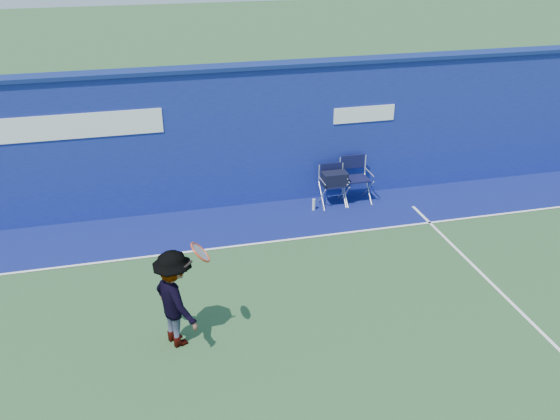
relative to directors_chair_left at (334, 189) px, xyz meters
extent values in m
plane|color=#2B4F2A|center=(-2.81, -4.53, -0.38)|extent=(80.00, 80.00, 0.00)
cube|color=navy|center=(-2.81, 0.67, 1.12)|extent=(24.00, 0.40, 3.00)
cube|color=navy|center=(-2.81, 0.67, 2.66)|extent=(24.00, 0.50, 0.08)
cube|color=white|center=(-5.81, 0.46, 1.72)|extent=(4.50, 0.02, 0.50)
cube|color=white|center=(0.79, 0.46, 1.52)|extent=(1.40, 0.02, 0.35)
cube|color=#0D1657|center=(-2.81, -0.43, -0.38)|extent=(24.00, 1.80, 0.01)
cube|color=white|center=(-2.81, -1.33, -0.37)|extent=(24.00, 0.06, 0.01)
cube|color=black|center=(0.00, 0.00, 0.11)|extent=(0.48, 0.40, 0.03)
cube|color=silver|center=(0.00, 0.23, 0.31)|extent=(0.54, 0.02, 0.40)
cube|color=black|center=(0.00, 0.23, 0.39)|extent=(0.48, 0.03, 0.28)
cube|color=black|center=(0.00, -0.03, 0.26)|extent=(0.54, 0.32, 0.30)
cube|color=black|center=(0.54, 0.06, 0.17)|extent=(0.53, 0.45, 0.03)
cube|color=silver|center=(0.54, 0.33, 0.39)|extent=(0.61, 0.03, 0.44)
cube|color=black|center=(0.54, 0.33, 0.48)|extent=(0.53, 0.03, 0.31)
cylinder|color=silver|center=(-0.50, -0.15, -0.25)|extent=(0.07, 0.07, 0.26)
imported|color=#EA4738|center=(-3.78, -3.97, 0.40)|extent=(0.94, 1.15, 1.55)
torus|color=#BD3719|center=(-3.38, -4.09, 1.20)|extent=(0.29, 0.38, 0.29)
cylinder|color=gray|center=(-3.38, -4.09, 1.20)|extent=(0.23, 0.32, 0.24)
cylinder|color=black|center=(-3.63, -4.10, 0.97)|extent=(0.28, 0.05, 0.25)
camera|label=1|loc=(-4.00, -11.29, 5.40)|focal=38.00mm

